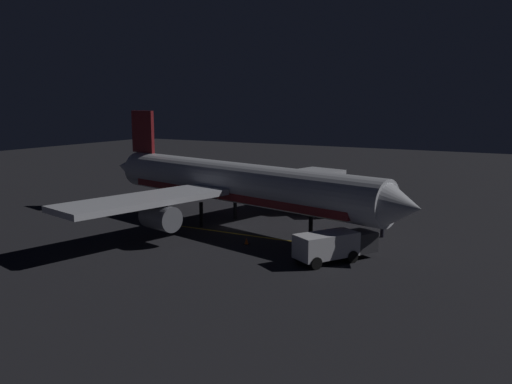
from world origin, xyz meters
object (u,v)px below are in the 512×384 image
airliner (233,184)px  catering_truck (316,202)px  traffic_cone_near_right (306,247)px  baggage_truck (334,246)px  ground_crew_worker (382,227)px  traffic_cone_near_left (325,232)px  traffic_cone_under_wing (246,241)px

airliner → catering_truck: size_ratio=6.12×
airliner → traffic_cone_near_right: size_ratio=68.17×
traffic_cone_near_right → catering_truck: bearing=-159.8°
baggage_truck → ground_crew_worker: size_ratio=3.79×
ground_crew_worker → traffic_cone_near_right: size_ratio=3.16×
traffic_cone_near_left → traffic_cone_under_wing: 7.65m
ground_crew_worker → traffic_cone_near_left: 4.96m
airliner → traffic_cone_near_right: 11.13m
baggage_truck → traffic_cone_under_wing: bearing=-96.4°
airliner → traffic_cone_near_right: airliner is taller
catering_truck → traffic_cone_under_wing: catering_truck is taller
traffic_cone_near_right → traffic_cone_under_wing: 5.11m
catering_truck → ground_crew_worker: bearing=54.0°
airliner → traffic_cone_near_right: (4.35, 9.53, -3.76)m
catering_truck → traffic_cone_near_left: (8.13, 4.35, -0.92)m
catering_truck → airliner: bearing=-25.8°
airliner → traffic_cone_near_left: (-1.21, 8.85, -3.76)m
catering_truck → ground_crew_worker: (6.54, 9.00, -0.28)m
baggage_truck → traffic_cone_near_right: (-1.60, -2.91, -0.92)m
traffic_cone_near_right → traffic_cone_near_left: bearing=-173.0°
ground_crew_worker → traffic_cone_near_right: bearing=-29.1°
airliner → ground_crew_worker: size_ratio=21.55×
baggage_truck → traffic_cone_near_right: 3.45m
baggage_truck → traffic_cone_near_left: 8.07m
ground_crew_worker → traffic_cone_near_left: (1.58, -4.65, -0.64)m
airliner → traffic_cone_near_left: bearing=97.8°
airliner → baggage_truck: airliner is taller
traffic_cone_near_left → traffic_cone_under_wing: size_ratio=1.00×
airliner → traffic_cone_near_right: bearing=65.5°
catering_truck → traffic_cone_near_left: 9.26m
traffic_cone_near_left → traffic_cone_under_wing: bearing=-35.0°
traffic_cone_near_left → traffic_cone_near_right: (5.56, 0.68, 0.00)m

